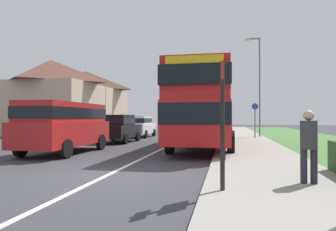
# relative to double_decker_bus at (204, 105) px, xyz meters

# --- Properties ---
(ground_plane) EXTENTS (120.00, 120.00, 0.00)m
(ground_plane) POSITION_rel_double_decker_bus_xyz_m (-1.99, -7.58, -2.14)
(ground_plane) COLOR #38383D
(lane_marking_centre) EXTENTS (0.14, 60.00, 0.01)m
(lane_marking_centre) POSITION_rel_double_decker_bus_xyz_m (-1.99, 0.42, -2.14)
(lane_marking_centre) COLOR silver
(lane_marking_centre) RESTS_ON ground_plane
(pavement_near_side) EXTENTS (3.20, 68.00, 0.12)m
(pavement_near_side) POSITION_rel_double_decker_bus_xyz_m (2.21, -1.58, -2.08)
(pavement_near_side) COLOR gray
(pavement_near_side) RESTS_ON ground_plane
(double_decker_bus) EXTENTS (2.80, 9.89, 3.70)m
(double_decker_bus) POSITION_rel_double_decker_bus_xyz_m (0.00, 0.00, 0.00)
(double_decker_bus) COLOR red
(double_decker_bus) RESTS_ON ground_plane
(parked_van_red) EXTENTS (2.11, 5.07, 2.14)m
(parked_van_red) POSITION_rel_double_decker_bus_xyz_m (-5.71, -3.29, -0.86)
(parked_van_red) COLOR #B21E1E
(parked_van_red) RESTS_ON ground_plane
(parked_car_black) EXTENTS (1.88, 3.92, 1.69)m
(parked_car_black) POSITION_rel_double_decker_bus_xyz_m (-5.44, 2.47, -1.22)
(parked_car_black) COLOR black
(parked_car_black) RESTS_ON ground_plane
(parked_car_white) EXTENTS (2.01, 4.17, 1.63)m
(parked_car_white) POSITION_rel_double_decker_bus_xyz_m (-5.69, 7.61, -1.24)
(parked_car_white) COLOR silver
(parked_car_white) RESTS_ON ground_plane
(pedestrian_at_stop) EXTENTS (0.34, 0.34, 1.67)m
(pedestrian_at_stop) POSITION_rel_double_decker_bus_xyz_m (2.80, -8.32, -1.17)
(pedestrian_at_stop) COLOR #23232D
(pedestrian_at_stop) RESTS_ON ground_plane
(bus_stop_sign) EXTENTS (0.09, 0.52, 2.60)m
(bus_stop_sign) POSITION_rel_double_decker_bus_xyz_m (1.01, -9.25, -0.60)
(bus_stop_sign) COLOR black
(bus_stop_sign) RESTS_ON ground_plane
(cycle_route_sign) EXTENTS (0.44, 0.08, 2.52)m
(cycle_route_sign) POSITION_rel_double_decker_bus_xyz_m (3.02, 6.70, -0.71)
(cycle_route_sign) COLOR slate
(cycle_route_sign) RESTS_ON ground_plane
(street_lamp_mid) EXTENTS (1.14, 0.20, 7.48)m
(street_lamp_mid) POSITION_rel_double_decker_bus_xyz_m (3.39, 8.27, 2.15)
(street_lamp_mid) COLOR slate
(street_lamp_mid) RESTS_ON ground_plane
(house_terrace_far_side) EXTENTS (7.66, 13.28, 6.69)m
(house_terrace_far_side) POSITION_rel_double_decker_bus_xyz_m (-14.38, 12.72, 1.21)
(house_terrace_far_side) COLOR #C1A88E
(house_terrace_far_side) RESTS_ON ground_plane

